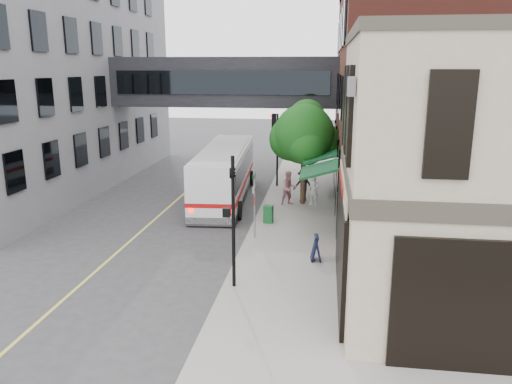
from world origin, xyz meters
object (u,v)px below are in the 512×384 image
(pedestrian_c, at_px, (303,185))
(bus, at_px, (225,171))
(pedestrian_b, at_px, (289,188))
(newspaper_box, at_px, (268,214))
(sandwich_board, at_px, (316,248))
(pedestrian_a, at_px, (314,190))

(pedestrian_c, bearing_deg, bus, -162.28)
(bus, relative_size, pedestrian_b, 6.04)
(pedestrian_c, distance_m, newspaper_box, 4.49)
(bus, distance_m, sandwich_board, 10.67)
(pedestrian_a, bearing_deg, sandwich_board, -71.72)
(pedestrian_a, xyz_separation_m, pedestrian_c, (-0.61, 0.73, 0.09))
(pedestrian_a, bearing_deg, pedestrian_c, 145.63)
(bus, relative_size, newspaper_box, 13.11)
(bus, xyz_separation_m, pedestrian_a, (5.10, -1.15, -0.69))
(bus, bearing_deg, pedestrian_c, -5.27)
(newspaper_box, bearing_deg, pedestrian_a, 66.99)
(pedestrian_a, distance_m, sandwich_board, 8.01)
(newspaper_box, bearing_deg, sandwich_board, -54.81)
(bus, xyz_separation_m, pedestrian_b, (3.77, -1.25, -0.58))
(bus, xyz_separation_m, pedestrian_c, (4.49, -0.41, -0.60))
(pedestrian_a, distance_m, newspaper_box, 4.06)
(pedestrian_b, bearing_deg, pedestrian_c, 22.30)
(pedestrian_c, distance_m, sandwich_board, 8.79)
(bus, bearing_deg, newspaper_box, -56.72)
(pedestrian_a, distance_m, pedestrian_c, 0.96)
(bus, height_order, pedestrian_b, bus)
(pedestrian_a, relative_size, pedestrian_b, 0.88)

